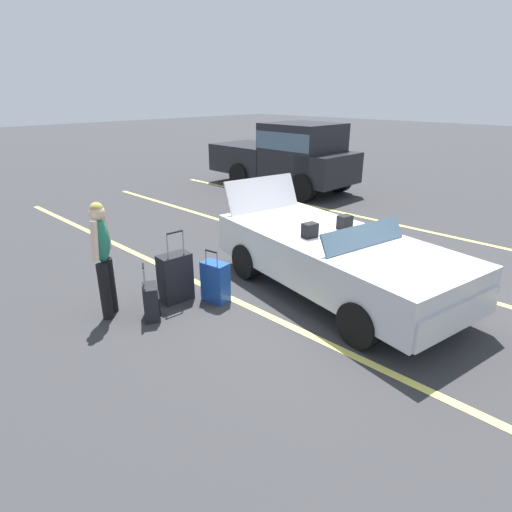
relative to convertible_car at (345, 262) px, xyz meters
The scene contains 10 objects.
ground_plane 0.62m from the convertible_car, 168.93° to the left, with size 80.00×80.00×0.00m, color #333335.
lot_line_near 1.39m from the convertible_car, 98.86° to the right, with size 18.00×0.12×0.01m, color #EAE066.
lot_line_mid 1.58m from the convertible_car, 97.63° to the left, with size 18.00×0.12×0.01m, color #EAE066.
lot_line_far 4.20m from the convertible_car, 92.68° to the left, with size 18.00×0.12×0.01m, color #EAE066.
convertible_car is the anchor object (origin of this frame).
suitcase_large_black 2.57m from the convertible_car, 133.83° to the right, with size 0.34×0.50×1.12m.
suitcase_medium_bright 1.98m from the convertible_car, 132.37° to the right, with size 0.43×0.30×0.84m.
suitcase_small_carryon 2.90m from the convertible_car, 122.62° to the right, with size 0.39×0.34×0.81m.
traveler_person 3.49m from the convertible_car, 126.61° to the right, with size 0.48×0.50×1.65m.
parked_pickup_truck_near 7.70m from the convertible_car, 136.15° to the left, with size 5.04×2.16×2.10m.
Camera 1 is at (3.36, -5.22, 3.00)m, focal length 29.70 mm.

